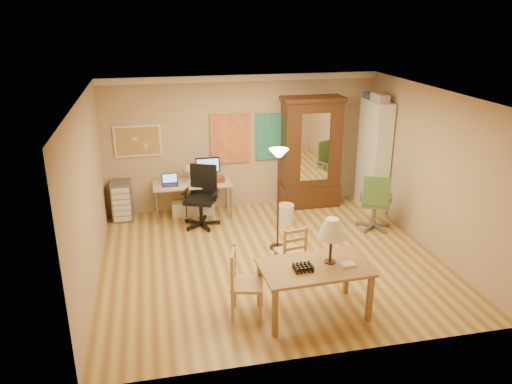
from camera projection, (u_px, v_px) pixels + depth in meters
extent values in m
plane|color=olive|center=(271.00, 259.00, 8.24)|extent=(5.50, 5.50, 0.00)
cube|color=white|center=(242.00, 78.00, 9.59)|extent=(5.50, 0.08, 0.12)
cube|color=tan|center=(138.00, 141.00, 9.59)|extent=(0.90, 0.04, 0.62)
cube|color=gold|center=(230.00, 139.00, 9.96)|extent=(0.80, 0.04, 1.00)
cube|color=teal|center=(274.00, 136.00, 10.13)|extent=(0.75, 0.04, 0.95)
cube|color=brown|center=(314.00, 267.00, 6.55)|extent=(1.46, 0.92, 0.04)
cube|color=brown|center=(275.00, 313.00, 6.19)|extent=(0.07, 0.07, 0.67)
cube|color=brown|center=(370.00, 298.00, 6.49)|extent=(0.07, 0.07, 0.67)
cube|color=brown|center=(260.00, 284.00, 6.84)|extent=(0.07, 0.07, 0.67)
cube|color=brown|center=(346.00, 272.00, 7.15)|extent=(0.07, 0.07, 0.67)
cylinder|color=black|center=(330.00, 262.00, 6.64)|extent=(0.15, 0.15, 0.02)
cylinder|color=black|center=(331.00, 249.00, 6.57)|extent=(0.04, 0.04, 0.38)
cone|color=beige|center=(332.00, 228.00, 6.47)|extent=(0.38, 0.38, 0.27)
cube|color=beige|center=(348.00, 264.00, 6.55)|extent=(0.20, 0.15, 0.03)
cube|color=black|center=(303.00, 268.00, 6.42)|extent=(0.28, 0.22, 0.08)
cube|color=tan|center=(290.00, 252.00, 7.59)|extent=(0.46, 0.45, 0.04)
cube|color=tan|center=(295.00, 258.00, 7.86)|extent=(0.04, 0.04, 0.39)
cube|color=tan|center=(275.00, 262.00, 7.74)|extent=(0.04, 0.04, 0.39)
cube|color=tan|center=(305.00, 267.00, 7.58)|extent=(0.04, 0.04, 0.39)
cube|color=tan|center=(284.00, 271.00, 7.46)|extent=(0.04, 0.04, 0.39)
cube|color=tan|center=(306.00, 241.00, 7.42)|extent=(0.04, 0.04, 0.46)
cube|color=tan|center=(285.00, 245.00, 7.30)|extent=(0.04, 0.04, 0.46)
cube|color=tan|center=(295.00, 240.00, 7.35)|extent=(0.35, 0.09, 0.05)
cube|color=tan|center=(247.00, 284.00, 6.61)|extent=(0.52, 0.53, 0.04)
cube|color=tan|center=(260.00, 308.00, 6.50)|extent=(0.05, 0.05, 0.43)
cube|color=tan|center=(261.00, 292.00, 6.86)|extent=(0.05, 0.05, 0.43)
cube|color=tan|center=(233.00, 307.00, 6.51)|extent=(0.05, 0.05, 0.43)
cube|color=tan|center=(235.00, 292.00, 6.87)|extent=(0.05, 0.05, 0.43)
cube|color=tan|center=(232.00, 275.00, 6.35)|extent=(0.05, 0.05, 0.50)
cube|color=tan|center=(234.00, 260.00, 6.71)|extent=(0.05, 0.05, 0.50)
cube|color=tan|center=(233.00, 264.00, 6.51)|extent=(0.12, 0.38, 0.05)
cylinder|color=#3D2218|center=(277.00, 247.00, 8.62)|extent=(0.26, 0.26, 0.03)
cylinder|color=#3D2218|center=(278.00, 202.00, 8.33)|extent=(0.03, 0.03, 1.66)
cone|color=#FFE0A5|center=(279.00, 153.00, 8.04)|extent=(0.32, 0.32, 0.13)
cube|color=tan|center=(192.00, 184.00, 9.74)|extent=(1.52, 0.66, 0.03)
cylinder|color=slate|center=(157.00, 208.00, 9.46)|extent=(0.03, 0.03, 0.66)
cylinder|color=slate|center=(231.00, 203.00, 9.74)|extent=(0.03, 0.03, 0.66)
cylinder|color=slate|center=(156.00, 198.00, 9.98)|extent=(0.03, 0.03, 0.66)
cylinder|color=slate|center=(226.00, 193.00, 10.26)|extent=(0.03, 0.03, 0.66)
cube|color=black|center=(170.00, 185.00, 9.61)|extent=(0.30, 0.21, 0.02)
cube|color=black|center=(170.00, 177.00, 9.71)|extent=(0.30, 0.05, 0.20)
cube|color=black|center=(208.00, 165.00, 9.83)|extent=(0.47, 0.04, 0.30)
cone|color=beige|center=(189.00, 168.00, 9.72)|extent=(0.19, 0.19, 0.11)
cube|color=beige|center=(186.00, 186.00, 9.58)|extent=(0.24, 0.30, 0.01)
cube|color=maroon|center=(219.00, 179.00, 9.77)|extent=(0.21, 0.15, 0.11)
cube|color=white|center=(179.00, 209.00, 9.91)|extent=(0.27, 0.23, 0.28)
cube|color=white|center=(193.00, 208.00, 9.97)|extent=(0.27, 0.23, 0.28)
cube|color=silver|center=(207.00, 207.00, 10.02)|extent=(0.27, 0.23, 0.28)
cylinder|color=black|center=(201.00, 213.00, 9.40)|extent=(0.07, 0.07, 0.44)
cube|color=black|center=(201.00, 200.00, 9.31)|extent=(0.69, 0.68, 0.08)
cube|color=black|center=(204.00, 179.00, 9.42)|extent=(0.49, 0.25, 0.58)
cube|color=black|center=(185.00, 191.00, 9.31)|extent=(0.17, 0.32, 0.03)
cube|color=black|center=(215.00, 193.00, 9.21)|extent=(0.17, 0.32, 0.03)
cylinder|color=slate|center=(374.00, 215.00, 9.33)|extent=(0.06, 0.06, 0.42)
cube|color=#395C29|center=(375.00, 203.00, 9.25)|extent=(0.66, 0.65, 0.07)
cube|color=#395C29|center=(377.00, 191.00, 8.93)|extent=(0.46, 0.25, 0.54)
cube|color=slate|center=(391.00, 197.00, 9.14)|extent=(0.17, 0.30, 0.03)
cube|color=slate|center=(361.00, 195.00, 9.25)|extent=(0.17, 0.30, 0.03)
cube|color=slate|center=(122.00, 200.00, 9.70)|extent=(0.38, 0.44, 0.77)
cube|color=silver|center=(122.00, 205.00, 9.49)|extent=(0.33, 0.02, 0.66)
cube|color=#33190E|center=(311.00, 154.00, 10.19)|extent=(1.15, 0.52, 2.20)
cube|color=#33190E|center=(309.00, 194.00, 10.48)|extent=(1.19, 0.56, 0.44)
cube|color=white|center=(315.00, 148.00, 9.87)|extent=(0.58, 0.01, 1.36)
cube|color=#33190E|center=(313.00, 99.00, 9.80)|extent=(1.23, 0.59, 0.08)
cube|color=white|center=(373.00, 156.00, 10.01)|extent=(0.33, 0.89, 2.22)
cube|color=#993333|center=(373.00, 186.00, 10.05)|extent=(0.20, 0.44, 0.27)
cube|color=#334C99|center=(370.00, 118.00, 9.95)|extent=(0.20, 0.31, 0.22)
cylinder|color=silver|center=(285.00, 215.00, 9.50)|extent=(0.32, 0.32, 0.40)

